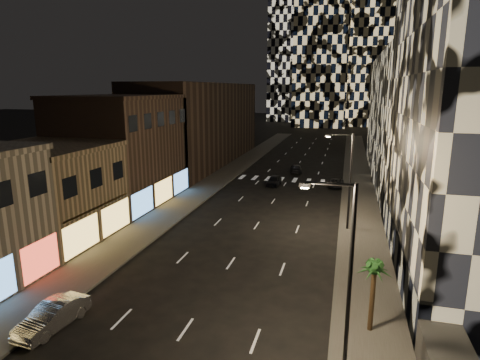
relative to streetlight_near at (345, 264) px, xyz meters
The scene contains 16 objects.
sidewalk_left 44.33m from the streetlight_near, 114.65° to the left, with size 4.00×120.00×0.15m, color #47443F.
sidewalk_right 40.38m from the streetlight_near, 87.64° to the left, with size 4.00×120.00×0.15m, color #47443F.
curb_left 43.50m from the streetlight_near, 112.12° to the left, with size 0.20×120.00×0.15m, color #4C4C47.
curb_right 40.35m from the streetlight_near, 90.65° to the left, with size 0.20×120.00×0.15m, color #4C4C47.
retail_tan 27.67m from the streetlight_near, 156.55° to the left, with size 10.00×10.00×8.00m, color #857050.
retail_brown 34.58m from the streetlight_near, 137.17° to the left, with size 10.00×15.00×12.00m, color #453227.
retail_filler_left 56.09m from the streetlight_near, 116.89° to the left, with size 10.00×40.00×14.00m, color #453227.
midrise_base 15.51m from the streetlight_near, 74.78° to the left, with size 0.60×25.00×3.00m, color #383838.
midrise_filler_right 48.56m from the streetlight_near, 76.08° to the left, with size 16.00×40.00×18.00m, color #232326.
streetlight_near is the anchor object (origin of this frame).
streetlight_far 20.00m from the streetlight_near, 90.00° to the left, with size 2.55×0.25×9.00m.
car_silver_parked 16.25m from the streetlight_near, behind, with size 1.55×4.45×1.47m, color #97989C.
car_dark_midlane 37.45m from the streetlight_near, 105.14° to the left, with size 1.63×4.05×1.38m, color black.
car_dark_oncoming 46.46m from the streetlight_near, 99.79° to the left, with size 1.75×4.30×1.25m, color black.
car_dark_rightlane 37.33m from the streetlight_near, 92.16° to the left, with size 1.82×3.94×1.10m, color black.
palm_tree 4.18m from the streetlight_near, 65.63° to the left, with size 2.09×2.06×4.10m.
Camera 1 is at (8.11, -7.44, 13.10)m, focal length 30.00 mm.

